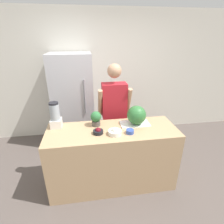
{
  "coord_description": "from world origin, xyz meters",
  "views": [
    {
      "loc": [
        -0.32,
        -1.74,
        2.1
      ],
      "look_at": [
        0.0,
        0.35,
        1.17
      ],
      "focal_mm": 28.0,
      "sensor_mm": 36.0,
      "label": 1
    }
  ],
  "objects_px": {
    "blender": "(55,116)",
    "potted_plant": "(96,118)",
    "person": "(114,113)",
    "refrigerator": "(74,101)",
    "bowl_cherries": "(98,131)",
    "watermelon": "(136,115)",
    "bowl_small_blue": "(130,132)",
    "bowl_cream": "(115,132)"
  },
  "relations": [
    {
      "from": "bowl_cream",
      "to": "watermelon",
      "type": "bearing_deg",
      "value": 33.11
    },
    {
      "from": "blender",
      "to": "potted_plant",
      "type": "xyz_separation_m",
      "value": [
        0.55,
        -0.04,
        -0.06
      ]
    },
    {
      "from": "watermelon",
      "to": "bowl_small_blue",
      "type": "height_order",
      "value": "watermelon"
    },
    {
      "from": "person",
      "to": "bowl_cherries",
      "type": "height_order",
      "value": "person"
    },
    {
      "from": "watermelon",
      "to": "blender",
      "type": "xyz_separation_m",
      "value": [
        -1.12,
        0.09,
        0.02
      ]
    },
    {
      "from": "bowl_cherries",
      "to": "blender",
      "type": "height_order",
      "value": "blender"
    },
    {
      "from": "person",
      "to": "potted_plant",
      "type": "distance_m",
      "value": 0.59
    },
    {
      "from": "person",
      "to": "bowl_cream",
      "type": "distance_m",
      "value": 0.75
    },
    {
      "from": "person",
      "to": "blender",
      "type": "bearing_deg",
      "value": -154.45
    },
    {
      "from": "person",
      "to": "potted_plant",
      "type": "relative_size",
      "value": 8.0
    },
    {
      "from": "person",
      "to": "potted_plant",
      "type": "bearing_deg",
      "value": -126.13
    },
    {
      "from": "person",
      "to": "bowl_cherries",
      "type": "bearing_deg",
      "value": -115.3
    },
    {
      "from": "refrigerator",
      "to": "bowl_cherries",
      "type": "height_order",
      "value": "refrigerator"
    },
    {
      "from": "bowl_cherries",
      "to": "blender",
      "type": "distance_m",
      "value": 0.64
    },
    {
      "from": "bowl_cherries",
      "to": "bowl_small_blue",
      "type": "xyz_separation_m",
      "value": [
        0.41,
        -0.06,
        -0.0
      ]
    },
    {
      "from": "refrigerator",
      "to": "watermelon",
      "type": "relative_size",
      "value": 6.74
    },
    {
      "from": "refrigerator",
      "to": "bowl_cherries",
      "type": "relative_size",
      "value": 13.63
    },
    {
      "from": "refrigerator",
      "to": "bowl_cherries",
      "type": "bearing_deg",
      "value": -74.1
    },
    {
      "from": "watermelon",
      "to": "potted_plant",
      "type": "height_order",
      "value": "watermelon"
    },
    {
      "from": "bowl_cherries",
      "to": "potted_plant",
      "type": "xyz_separation_m",
      "value": [
        -0.01,
        0.23,
        0.08
      ]
    },
    {
      "from": "person",
      "to": "blender",
      "type": "relative_size",
      "value": 4.65
    },
    {
      "from": "bowl_small_blue",
      "to": "person",
      "type": "bearing_deg",
      "value": 96.65
    },
    {
      "from": "blender",
      "to": "potted_plant",
      "type": "distance_m",
      "value": 0.55
    },
    {
      "from": "watermelon",
      "to": "potted_plant",
      "type": "relative_size",
      "value": 1.26
    },
    {
      "from": "refrigerator",
      "to": "person",
      "type": "bearing_deg",
      "value": -43.0
    },
    {
      "from": "bowl_cream",
      "to": "potted_plant",
      "type": "distance_m",
      "value": 0.37
    },
    {
      "from": "watermelon",
      "to": "bowl_small_blue",
      "type": "relative_size",
      "value": 2.65
    },
    {
      "from": "bowl_cherries",
      "to": "potted_plant",
      "type": "distance_m",
      "value": 0.24
    },
    {
      "from": "bowl_cherries",
      "to": "bowl_cream",
      "type": "bearing_deg",
      "value": -14.17
    },
    {
      "from": "person",
      "to": "bowl_cream",
      "type": "height_order",
      "value": "person"
    },
    {
      "from": "bowl_cream",
      "to": "bowl_small_blue",
      "type": "distance_m",
      "value": 0.2
    },
    {
      "from": "person",
      "to": "bowl_small_blue",
      "type": "relative_size",
      "value": 16.79
    },
    {
      "from": "bowl_cherries",
      "to": "blender",
      "type": "relative_size",
      "value": 0.36
    },
    {
      "from": "person",
      "to": "potted_plant",
      "type": "height_order",
      "value": "person"
    },
    {
      "from": "watermelon",
      "to": "bowl_cherries",
      "type": "relative_size",
      "value": 2.02
    },
    {
      "from": "refrigerator",
      "to": "person",
      "type": "distance_m",
      "value": 0.97
    },
    {
      "from": "refrigerator",
      "to": "bowl_cream",
      "type": "xyz_separation_m",
      "value": [
        0.6,
        -1.4,
        0.05
      ]
    },
    {
      "from": "bowl_cherries",
      "to": "potted_plant",
      "type": "relative_size",
      "value": 0.62
    },
    {
      "from": "refrigerator",
      "to": "bowl_cream",
      "type": "relative_size",
      "value": 10.43
    },
    {
      "from": "refrigerator",
      "to": "blender",
      "type": "xyz_separation_m",
      "value": [
        -0.18,
        -1.08,
        0.18
      ]
    },
    {
      "from": "blender",
      "to": "potted_plant",
      "type": "bearing_deg",
      "value": -3.72
    },
    {
      "from": "bowl_cherries",
      "to": "bowl_small_blue",
      "type": "height_order",
      "value": "bowl_cherries"
    }
  ]
}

